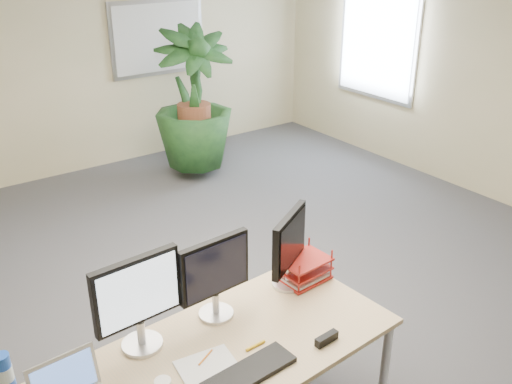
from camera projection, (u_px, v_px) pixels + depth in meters
floor at (268, 330)px, 4.36m from camera, size 8.00×8.00×0.00m
back_wall at (66, 64)px, 6.75m from camera, size 7.00×0.04×2.70m
whiteboard at (158, 38)px, 7.28m from camera, size 1.30×0.04×0.95m
window at (378, 38)px, 7.26m from camera, size 0.04×1.30×1.55m
desk at (200, 370)px, 3.08m from camera, size 2.09×0.98×0.78m
floor_plant at (194, 118)px, 6.84m from camera, size 0.98×0.98×1.50m
monitor_left at (138, 298)px, 2.88m from camera, size 0.48×0.22×0.53m
monitor_right at (215, 273)px, 3.13m from camera, size 0.44×0.20×0.49m
monitor_dark at (289, 245)px, 3.41m from camera, size 0.40×0.25×0.49m
keyboard at (249, 372)px, 2.81m from camera, size 0.50×0.19×0.03m
spiral_notebook at (207, 366)px, 2.86m from camera, size 0.32×0.25×0.01m
orange_pen at (206, 357)px, 2.90m from camera, size 0.12×0.07×0.01m
yellow_highlighter at (256, 346)px, 3.00m from camera, size 0.12×0.02×0.02m
water_bottle at (7, 383)px, 2.56m from camera, size 0.08×0.08×0.30m
letter_tray at (304, 271)px, 3.56m from camera, size 0.32×0.25×0.14m
stapler at (326, 339)px, 3.02m from camera, size 0.15×0.05×0.05m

